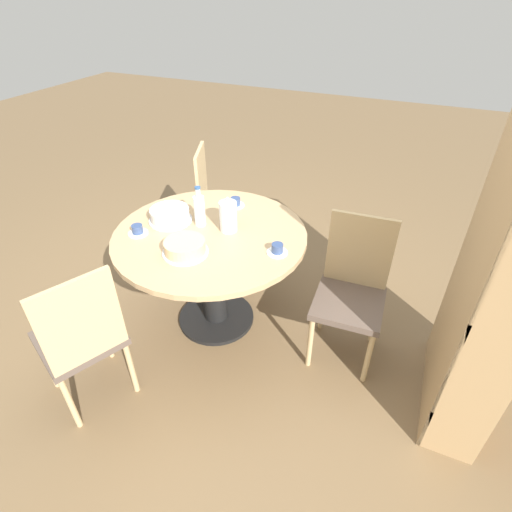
% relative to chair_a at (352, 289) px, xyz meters
% --- Properties ---
extents(ground_plane, '(14.00, 14.00, 0.00)m').
position_rel_chair_a_xyz_m(ground_plane, '(0.12, -0.92, -0.50)').
color(ground_plane, brown).
extents(dining_table, '(1.25, 1.25, 0.76)m').
position_rel_chair_a_xyz_m(dining_table, '(0.12, -0.92, 0.07)').
color(dining_table, black).
rests_on(dining_table, ground_plane).
extents(chair_a, '(0.44, 0.44, 0.96)m').
position_rel_chair_a_xyz_m(chair_a, '(0.00, 0.00, 0.00)').
color(chair_a, tan).
rests_on(chair_a, ground_plane).
extents(chair_b, '(0.54, 0.54, 0.96)m').
position_rel_chair_a_xyz_m(chair_b, '(-0.72, -1.32, 0.00)').
color(chair_b, tan).
rests_on(chair_b, ground_plane).
extents(chair_c, '(0.56, 0.56, 0.96)m').
position_rel_chair_a_xyz_m(chair_c, '(0.99, -1.26, 0.00)').
color(chair_c, tan).
rests_on(chair_c, ground_plane).
extents(bookshelf, '(0.82, 0.28, 1.84)m').
position_rel_chair_a_xyz_m(bookshelf, '(0.15, 0.67, 0.41)').
color(bookshelf, tan).
rests_on(bookshelf, ground_plane).
extents(coffee_pot, '(0.11, 0.11, 0.24)m').
position_rel_chair_a_xyz_m(coffee_pot, '(0.04, -0.83, 0.36)').
color(coffee_pot, silver).
rests_on(coffee_pot, dining_table).
extents(water_bottle, '(0.07, 0.07, 0.27)m').
position_rel_chair_a_xyz_m(water_bottle, '(0.05, -1.03, 0.36)').
color(water_bottle, silver).
rests_on(water_bottle, dining_table).
extents(cake_main, '(0.29, 0.29, 0.09)m').
position_rel_chair_a_xyz_m(cake_main, '(0.09, -1.24, 0.30)').
color(cake_main, silver).
rests_on(cake_main, dining_table).
extents(cake_second, '(0.27, 0.27, 0.08)m').
position_rel_chair_a_xyz_m(cake_second, '(0.38, -0.95, 0.29)').
color(cake_second, silver).
rests_on(cake_second, dining_table).
extents(cup_a, '(0.13, 0.13, 0.06)m').
position_rel_chair_a_xyz_m(cup_a, '(-0.28, -0.93, 0.28)').
color(cup_a, white).
rests_on(cup_a, dining_table).
extents(cup_b, '(0.13, 0.13, 0.06)m').
position_rel_chair_a_xyz_m(cup_b, '(0.31, -1.34, 0.28)').
color(cup_b, white).
rests_on(cup_b, dining_table).
extents(cup_c, '(0.13, 0.13, 0.06)m').
position_rel_chair_a_xyz_m(cup_c, '(0.16, -0.45, 0.28)').
color(cup_c, white).
rests_on(cup_c, dining_table).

